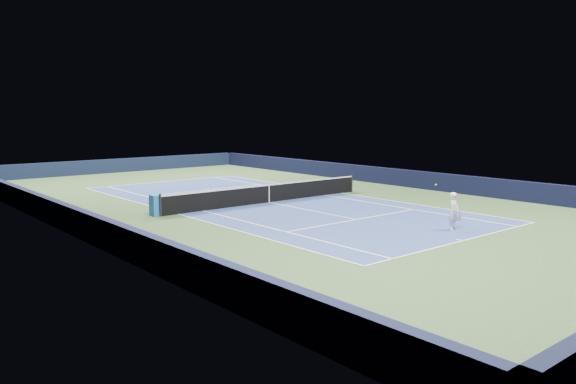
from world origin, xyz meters
TOP-DOWN VIEW (x-y plane):
  - ground at (0.00, 0.00)m, footprint 40.00×40.00m
  - wall_far at (0.00, 19.82)m, footprint 22.00×0.35m
  - wall_right at (10.82, 0.00)m, footprint 0.35×40.00m
  - wall_left at (-10.82, 0.00)m, footprint 0.35×40.00m
  - court_surface at (0.00, 0.00)m, footprint 10.97×23.77m
  - baseline_far at (0.00, 11.88)m, footprint 10.97×0.08m
  - baseline_near at (0.00, -11.88)m, footprint 10.97×0.08m
  - sideline_doubles_right at (5.49, 0.00)m, footprint 0.08×23.77m
  - sideline_doubles_left at (-5.49, 0.00)m, footprint 0.08×23.77m
  - sideline_singles_right at (4.12, 0.00)m, footprint 0.08×23.77m
  - sideline_singles_left at (-4.12, 0.00)m, footprint 0.08×23.77m
  - service_line_far at (0.00, 6.40)m, footprint 8.23×0.08m
  - service_line_near at (0.00, -6.40)m, footprint 8.23×0.08m
  - center_service_line at (0.00, 0.00)m, footprint 0.08×12.80m
  - center_mark_far at (0.00, 11.73)m, footprint 0.08×0.30m
  - center_mark_near at (0.00, -11.73)m, footprint 0.08×0.30m
  - tennis_net at (0.00, 0.00)m, footprint 12.90×0.10m
  - sponsor_cube at (-6.40, 0.31)m, footprint 0.62×0.56m
  - tennis_player at (1.42, -10.50)m, footprint 0.78×1.28m

SIDE VIEW (x-z plane):
  - ground at x=0.00m, z-range 0.00..0.00m
  - court_surface at x=0.00m, z-range 0.00..0.01m
  - baseline_far at x=0.00m, z-range 0.01..0.01m
  - baseline_near at x=0.00m, z-range 0.01..0.01m
  - sideline_doubles_right at x=5.49m, z-range 0.01..0.01m
  - sideline_doubles_left at x=-5.49m, z-range 0.01..0.01m
  - sideline_singles_right at x=4.12m, z-range 0.01..0.01m
  - sideline_singles_left at x=-4.12m, z-range 0.01..0.01m
  - service_line_far at x=0.00m, z-range 0.01..0.01m
  - service_line_near at x=0.00m, z-range 0.01..0.01m
  - center_service_line at x=0.00m, z-range 0.01..0.01m
  - center_mark_far at x=0.00m, z-range 0.01..0.01m
  - center_mark_near at x=0.00m, z-range 0.01..0.01m
  - sponsor_cube at x=-6.40m, z-range 0.00..0.98m
  - tennis_net at x=0.00m, z-range -0.03..1.04m
  - wall_far at x=0.00m, z-range 0.00..1.10m
  - wall_right at x=10.82m, z-range 0.00..1.10m
  - wall_left at x=-10.82m, z-range 0.00..1.10m
  - tennis_player at x=1.42m, z-range -0.12..1.68m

